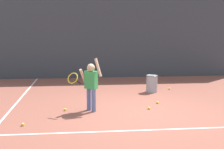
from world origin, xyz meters
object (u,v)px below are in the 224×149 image
tennis_ball_0 (65,110)px  tennis_ball_5 (23,124)px  ball_hopper (152,83)px  tennis_ball_3 (158,102)px  tennis_ball_6 (149,108)px  tennis_player (90,83)px  tennis_ball_4 (169,89)px

tennis_ball_0 → tennis_ball_5: bearing=-128.2°
ball_hopper → tennis_ball_3: (-0.17, -1.43, -0.26)m
tennis_ball_6 → tennis_ball_3: bearing=55.5°
tennis_ball_6 → ball_hopper: bearing=74.7°
tennis_player → ball_hopper: bearing=77.8°
tennis_ball_4 → tennis_ball_0: bearing=-146.9°
tennis_player → tennis_ball_3: bearing=49.9°
tennis_ball_4 → tennis_ball_5: same height
tennis_player → tennis_ball_4: (2.72, 2.27, -0.69)m
ball_hopper → tennis_ball_0: bearing=-144.8°
tennis_ball_5 → tennis_player: bearing=33.6°
tennis_ball_0 → tennis_ball_6: size_ratio=1.00×
tennis_player → ball_hopper: size_ratio=2.40×
ball_hopper → tennis_ball_6: bearing=-105.3°
tennis_ball_3 → tennis_ball_6: (-0.37, -0.53, 0.00)m
tennis_ball_5 → tennis_ball_0: bearing=51.8°
tennis_ball_4 → tennis_ball_6: same height
tennis_ball_0 → ball_hopper: bearing=35.2°
tennis_player → tennis_ball_0: bearing=-153.1°
ball_hopper → tennis_ball_4: ball_hopper is taller
tennis_player → tennis_ball_6: bearing=34.1°
tennis_ball_5 → tennis_ball_6: size_ratio=1.00×
tennis_ball_5 → tennis_ball_6: 3.15m
tennis_ball_3 → tennis_ball_6: bearing=-124.5°
tennis_player → ball_hopper: 2.87m
ball_hopper → tennis_ball_3: 1.46m
tennis_ball_4 → tennis_player: bearing=-140.1°
ball_hopper → tennis_ball_0: 3.29m
ball_hopper → tennis_ball_0: (-2.69, -1.89, -0.26)m
tennis_ball_0 → tennis_ball_3: bearing=10.4°
ball_hopper → tennis_ball_3: bearing=-96.8°
tennis_ball_0 → tennis_ball_6: same height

